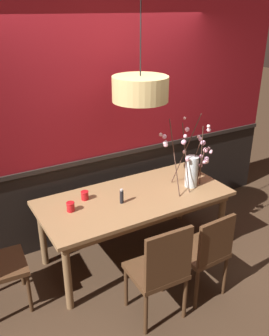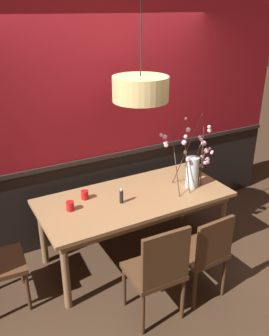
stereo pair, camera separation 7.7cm
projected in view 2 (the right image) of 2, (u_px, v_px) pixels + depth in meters
name	position (u px, v px, depth m)	size (l,w,h in m)	color
ground_plane	(135.00, 255.00, 4.09)	(24.00, 24.00, 0.00)	#422D1E
back_wall	(105.00, 113.00, 4.03)	(4.79, 0.14, 2.96)	black
dining_table	(135.00, 203.00, 3.81)	(1.99, 0.92, 0.75)	#997047
chair_far_side_left	(83.00, 189.00, 4.44)	(0.46, 0.41, 0.90)	#4C301C
chair_near_side_left	(158.00, 269.00, 3.05)	(0.47, 0.45, 0.97)	#4C301C
chair_near_side_right	(204.00, 251.00, 3.32)	(0.43, 0.44, 0.90)	#4C301C
vase_with_blossoms	(193.00, 167.00, 3.90)	(0.57, 0.40, 0.78)	silver
candle_holder_nearer_center	(85.00, 195.00, 3.71)	(0.08, 0.08, 0.09)	red
candle_holder_nearer_edge	(70.00, 206.00, 3.50)	(0.08, 0.08, 0.09)	red
condiment_bottle	(121.00, 196.00, 3.63)	(0.04, 0.04, 0.16)	black
pendant_lamp	(141.00, 89.00, 3.42)	(0.54, 0.54, 1.23)	tan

